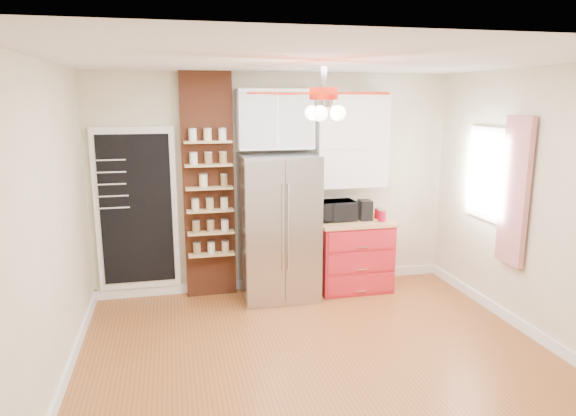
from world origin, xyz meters
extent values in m
plane|color=#954F26|center=(0.00, 0.00, 0.00)|extent=(4.50, 4.50, 0.00)
plane|color=white|center=(0.00, 0.00, 2.70)|extent=(4.50, 4.50, 0.00)
cube|color=beige|center=(0.00, 2.00, 1.35)|extent=(4.50, 0.02, 2.70)
cube|color=beige|center=(0.00, -2.00, 1.35)|extent=(4.50, 0.02, 2.70)
cube|color=beige|center=(-2.25, 0.00, 1.35)|extent=(0.02, 4.00, 2.70)
cube|color=beige|center=(2.25, 0.00, 1.35)|extent=(0.02, 4.00, 2.70)
cube|color=white|center=(-1.70, 1.97, 1.10)|extent=(0.95, 0.04, 1.95)
cube|color=black|center=(-1.70, 1.95, 1.10)|extent=(0.82, 0.02, 1.78)
cube|color=brown|center=(-0.85, 1.92, 1.35)|extent=(0.60, 0.16, 2.70)
cube|color=#A9A9AE|center=(-0.05, 1.63, 0.88)|extent=(0.90, 0.70, 1.75)
cube|color=white|center=(-0.05, 1.82, 2.15)|extent=(0.90, 0.35, 0.70)
cube|color=red|center=(0.92, 1.68, 0.43)|extent=(0.90, 0.60, 0.86)
cube|color=tan|center=(0.92, 1.68, 0.88)|extent=(0.94, 0.64, 0.04)
cube|color=white|center=(0.92, 1.85, 1.88)|extent=(0.90, 0.30, 1.15)
cube|color=white|center=(2.23, 0.90, 1.55)|extent=(0.04, 0.75, 1.05)
cube|color=red|center=(2.18, 0.35, 1.45)|extent=(0.06, 0.40, 1.55)
cylinder|color=silver|center=(0.00, 0.00, 2.55)|extent=(0.05, 0.05, 0.20)
cylinder|color=red|center=(0.00, 0.00, 2.43)|extent=(0.24, 0.24, 0.10)
sphere|color=white|center=(0.00, 0.00, 2.27)|extent=(0.13, 0.13, 0.13)
imported|color=black|center=(0.71, 1.73, 1.02)|extent=(0.46, 0.32, 0.25)
cube|color=black|center=(1.06, 1.67, 1.03)|extent=(0.16, 0.20, 0.25)
cylinder|color=#AA0925|center=(1.24, 1.54, 0.97)|extent=(0.12, 0.12, 0.14)
cylinder|color=red|center=(1.26, 1.71, 0.96)|extent=(0.12, 0.12, 0.12)
cylinder|color=beige|center=(-0.92, 1.78, 1.45)|extent=(0.12, 0.12, 0.15)
cylinder|color=olive|center=(-0.68, 1.78, 1.44)|extent=(0.09, 0.09, 0.14)
camera|label=1|loc=(-1.27, -4.22, 2.39)|focal=32.00mm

